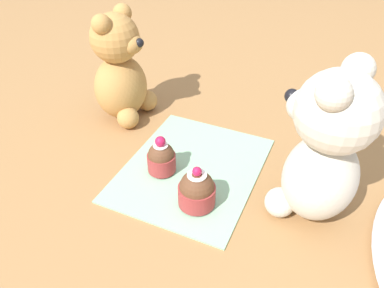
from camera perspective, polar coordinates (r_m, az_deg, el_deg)
ground_plane at (r=0.66m, az=0.00°, el=-3.89°), size 4.00×4.00×0.00m
knitted_placemat at (r=0.66m, az=0.00°, el=-3.69°), size 0.28×0.22×0.01m
teddy_bear_cream at (r=0.54m, az=19.62°, el=-0.54°), size 0.14×0.14×0.24m
teddy_bear_tan at (r=0.76m, az=-10.87°, el=10.89°), size 0.12×0.11×0.22m
cupcake_near_cream_bear at (r=0.57m, az=0.73°, el=-7.05°), size 0.06×0.06×0.07m
cupcake_near_tan_bear at (r=0.63m, az=-4.70°, el=-2.10°), size 0.05×0.05×0.07m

